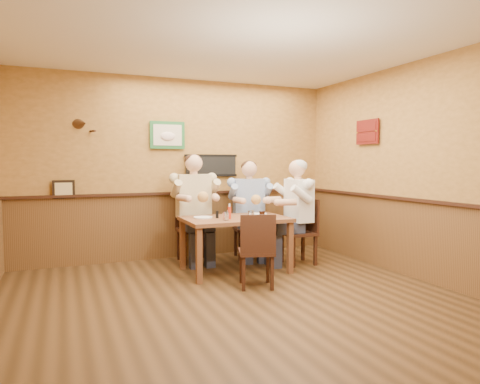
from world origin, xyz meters
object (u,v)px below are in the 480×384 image
Objects in this scene: chair_back_right at (249,227)px; chair_right_end at (298,231)px; water_glass_mid at (251,215)px; diner_blue_polo at (249,214)px; diner_white_elder at (299,218)px; salt_shaker at (229,214)px; pepper_shaker at (217,214)px; diner_tan_shirt at (194,214)px; hot_sauce_bottle at (229,212)px; dining_table at (235,224)px; chair_back_left at (194,228)px; cola_tumbler at (262,215)px; water_glass_left at (226,216)px; chair_near_side at (256,250)px.

chair_back_right is 0.99× the size of chair_right_end.
chair_right_end reaches higher than water_glass_mid.
diner_blue_polo is at bearing 67.47° from water_glass_mid.
diner_white_elder is 14.97× the size of salt_shaker.
water_glass_mid is at bearing -65.33° from diner_white_elder.
pepper_shaker is (-1.28, -0.02, 0.32)m from chair_right_end.
diner_tan_shirt is 0.96m from hot_sauce_bottle.
dining_table is 1.02× the size of diner_blue_polo.
diner_white_elder is at bearing -27.55° from chair_back_left.
diner_tan_shirt reaches higher than water_glass_mid.
dining_table is 0.40m from cola_tumbler.
diner_blue_polo reaches higher than hot_sauce_bottle.
cola_tumbler is (-0.73, -0.28, 0.11)m from diner_white_elder.
pepper_shaker is at bearing -87.76° from chair_right_end.
water_glass_mid is (-0.45, -1.08, 0.34)m from chair_back_right.
chair_back_right is at bearing 0.00° from diner_blue_polo.
chair_back_right is 0.84m from chair_right_end.
diner_tan_shirt is (-0.36, 0.80, 0.07)m from dining_table.
water_glass_left is 0.52m from cola_tumbler.
diner_tan_shirt is at bearing 114.10° from dining_table.
water_glass_mid reaches higher than cola_tumbler.
dining_table is at bearing -65.02° from diner_tan_shirt.
hot_sauce_bottle is at bearing 131.95° from water_glass_mid.
chair_right_end is at bearing 180.00° from diner_white_elder.
water_glass_left is at bearing -118.54° from salt_shaker.
diner_white_elder is 1.04m from water_glass_mid.
hot_sauce_bottle is (0.22, -0.92, 0.33)m from chair_back_left.
chair_right_end is 0.86m from diner_blue_polo.
chair_back_right reaches higher than water_glass_mid.
pepper_shaker is (-0.17, -0.01, 0.00)m from salt_shaker.
chair_back_left is at bearing -117.00° from chair_right_end.
diner_blue_polo is (0.52, 0.72, 0.03)m from dining_table.
water_glass_left is at bearing -81.68° from chair_back_left.
water_glass_mid is 0.51m from pepper_shaker.
chair_right_end is (1.38, -0.75, -0.03)m from chair_back_left.
diner_tan_shirt is at bearing -117.00° from chair_right_end.
diner_blue_polo reaches higher than chair_back_left.
diner_tan_shirt reaches higher than dining_table.
hot_sauce_bottle is at bearing -63.43° from chair_near_side.
salt_shaker is (-1.11, -0.01, 0.31)m from chair_right_end.
pepper_shaker is at bearing -127.53° from diner_blue_polo.
diner_white_elder reaches higher than water_glass_mid.
chair_back_right is 0.21m from diner_blue_polo.
dining_table is 14.15× the size of cola_tumbler.
dining_table is 1.45× the size of chair_right_end.
cola_tumbler is at bearing -104.06° from chair_near_side.
pepper_shaker is at bearing -176.83° from salt_shaker.
diner_white_elder is at bearing 12.15° from water_glass_left.
water_glass_mid is 1.39× the size of salt_shaker.
hot_sauce_bottle reaches higher than water_glass_mid.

